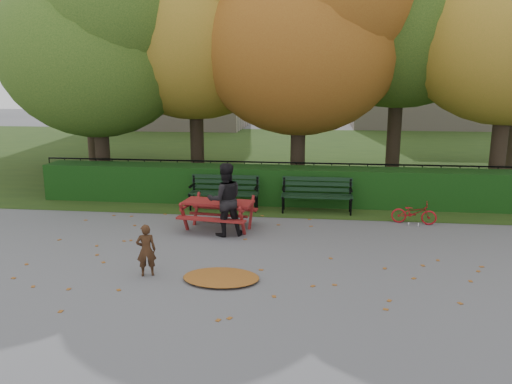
# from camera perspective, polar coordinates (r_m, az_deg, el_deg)

# --- Properties ---
(ground) EXTENTS (90.00, 90.00, 0.00)m
(ground) POSITION_cam_1_polar(r_m,az_deg,el_deg) (9.47, 0.11, -7.84)
(ground) COLOR slate
(ground) RESTS_ON ground
(grass_strip) EXTENTS (90.00, 90.00, 0.00)m
(grass_strip) POSITION_cam_1_polar(r_m,az_deg,el_deg) (23.07, 4.25, 4.45)
(grass_strip) COLOR #203813
(grass_strip) RESTS_ON ground
(building_left) EXTENTS (10.00, 7.00, 15.00)m
(building_left) POSITION_cam_1_polar(r_m,az_deg,el_deg) (36.46, -9.66, 19.18)
(building_left) COLOR tan
(building_left) RESTS_ON ground
(building_right) EXTENTS (9.00, 6.00, 12.00)m
(building_right) POSITION_cam_1_polar(r_m,az_deg,el_deg) (37.55, 18.33, 16.24)
(building_right) COLOR tan
(building_right) RESTS_ON ground
(hedge) EXTENTS (13.00, 0.90, 1.00)m
(hedge) POSITION_cam_1_polar(r_m,az_deg,el_deg) (13.64, 2.36, 0.77)
(hedge) COLOR #0F330F
(hedge) RESTS_ON ground
(iron_fence) EXTENTS (14.00, 0.04, 1.02)m
(iron_fence) POSITION_cam_1_polar(r_m,az_deg,el_deg) (14.42, 2.62, 1.57)
(iron_fence) COLOR black
(iron_fence) RESTS_ON ground
(tree_a) EXTENTS (5.88, 5.60, 7.48)m
(tree_a) POSITION_cam_1_polar(r_m,az_deg,el_deg) (15.72, -17.21, 16.56)
(tree_a) COLOR black
(tree_a) RESTS_ON ground
(tree_b) EXTENTS (6.72, 6.40, 8.79)m
(tree_b) POSITION_cam_1_polar(r_m,az_deg,el_deg) (16.07, -6.06, 20.11)
(tree_b) COLOR black
(tree_b) RESTS_ON ground
(tree_c) EXTENTS (6.30, 6.00, 8.00)m
(tree_c) POSITION_cam_1_polar(r_m,az_deg,el_deg) (14.84, 6.39, 18.46)
(tree_c) COLOR black
(tree_c) RESTS_ON ground
(tree_f) EXTENTS (6.93, 6.60, 9.19)m
(tree_f) POSITION_cam_1_polar(r_m,az_deg,el_deg) (19.95, -18.37, 18.95)
(tree_f) COLOR black
(tree_f) RESTS_ON ground
(bench_left) EXTENTS (1.80, 0.57, 0.88)m
(bench_left) POSITION_cam_1_polar(r_m,az_deg,el_deg) (13.03, -3.63, 0.28)
(bench_left) COLOR black
(bench_left) RESTS_ON ground
(bench_right) EXTENTS (1.80, 0.57, 0.88)m
(bench_right) POSITION_cam_1_polar(r_m,az_deg,el_deg) (12.82, 6.98, -0.01)
(bench_right) COLOR black
(bench_right) RESTS_ON ground
(picnic_table) EXTENTS (1.69, 1.43, 0.75)m
(picnic_table) POSITION_cam_1_polar(r_m,az_deg,el_deg) (11.25, -4.34, -1.78)
(picnic_table) COLOR maroon
(picnic_table) RESTS_ON ground
(leaf_pile) EXTENTS (1.45, 1.12, 0.09)m
(leaf_pile) POSITION_cam_1_polar(r_m,az_deg,el_deg) (8.62, -4.00, -9.70)
(leaf_pile) COLOR brown
(leaf_pile) RESTS_ON ground
(leaf_scatter) EXTENTS (9.00, 5.70, 0.01)m
(leaf_scatter) POSITION_cam_1_polar(r_m,az_deg,el_deg) (9.75, 0.32, -7.19)
(leaf_scatter) COLOR brown
(leaf_scatter) RESTS_ON ground
(child) EXTENTS (0.39, 0.32, 0.92)m
(child) POSITION_cam_1_polar(r_m,az_deg,el_deg) (8.84, -12.44, -6.51)
(child) COLOR #3C2313
(child) RESTS_ON ground
(adult) EXTENTS (0.94, 0.84, 1.60)m
(adult) POSITION_cam_1_polar(r_m,az_deg,el_deg) (10.77, -3.56, -0.87)
(adult) COLOR black
(adult) RESTS_ON ground
(bicycle) EXTENTS (1.07, 0.52, 0.54)m
(bicycle) POSITION_cam_1_polar(r_m,az_deg,el_deg) (12.30, 17.61, -2.27)
(bicycle) COLOR #A40F18
(bicycle) RESTS_ON ground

